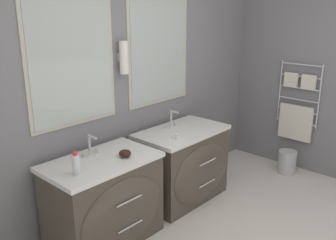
{
  "coord_description": "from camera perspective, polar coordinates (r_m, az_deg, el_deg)",
  "views": [
    {
      "loc": [
        -2.4,
        -0.97,
        2.06
      ],
      "look_at": [
        0.03,
        1.25,
        1.04
      ],
      "focal_mm": 40.0,
      "sensor_mm": 36.0,
      "label": 1
    }
  ],
  "objects": [
    {
      "name": "wall_back",
      "position": [
        3.75,
        -6.77,
        5.56
      ],
      "size": [
        5.82,
        0.17,
        2.6
      ],
      "color": "slate",
      "rests_on": "ground_plane"
    },
    {
      "name": "wall_right",
      "position": [
        4.93,
        20.95,
        7.09
      ],
      "size": [
        0.13,
        3.68,
        2.6
      ],
      "color": "slate",
      "rests_on": "ground_plane"
    },
    {
      "name": "vanity_left",
      "position": [
        3.41,
        -9.41,
        -12.19
      ],
      "size": [
        0.99,
        0.65,
        0.79
      ],
      "color": "#4C4238",
      "rests_on": "ground_plane"
    },
    {
      "name": "vanity_right",
      "position": [
        4.08,
        2.48,
        -6.86
      ],
      "size": [
        0.99,
        0.65,
        0.79
      ],
      "color": "#4C4238",
      "rests_on": "ground_plane"
    },
    {
      "name": "faucet_left",
      "position": [
        3.34,
        -11.74,
        -3.83
      ],
      "size": [
        0.17,
        0.12,
        0.19
      ],
      "color": "silver",
      "rests_on": "vanity_left"
    },
    {
      "name": "faucet_right",
      "position": [
        4.02,
        0.61,
        0.15
      ],
      "size": [
        0.17,
        0.12,
        0.19
      ],
      "color": "silver",
      "rests_on": "vanity_right"
    },
    {
      "name": "toiletry_bottle",
      "position": [
        3.0,
        -13.84,
        -6.54
      ],
      "size": [
        0.06,
        0.06,
        0.19
      ],
      "color": "silver",
      "rests_on": "vanity_left"
    },
    {
      "name": "amenity_bowl",
      "position": [
        3.28,
        -6.57,
        -5.08
      ],
      "size": [
        0.11,
        0.11,
        0.07
      ],
      "color": "black",
      "rests_on": "vanity_left"
    },
    {
      "name": "soap_dish",
      "position": [
        3.72,
        1.33,
        -2.49
      ],
      "size": [
        0.1,
        0.07,
        0.04
      ],
      "color": "white",
      "rests_on": "vanity_right"
    },
    {
      "name": "waste_bin",
      "position": [
        5.01,
        17.69,
        -6.05
      ],
      "size": [
        0.23,
        0.23,
        0.3
      ],
      "color": "#B7B7BC",
      "rests_on": "ground_plane"
    }
  ]
}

